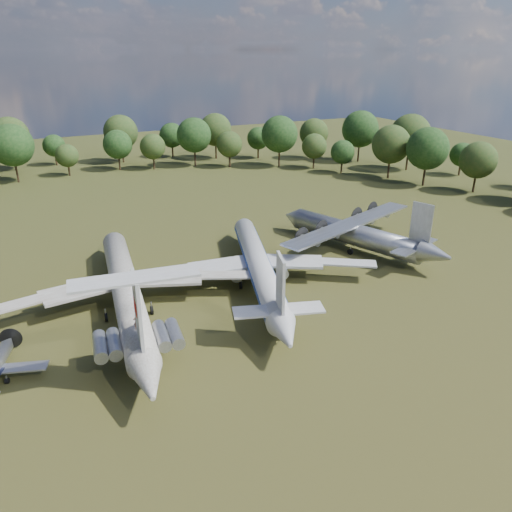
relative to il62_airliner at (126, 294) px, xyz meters
name	(u,v)px	position (x,y,z in m)	size (l,w,h in m)	color
ground	(175,306)	(5.83, -1.49, -2.36)	(300.00, 300.00, 0.00)	#223812
il62_airliner	(126,294)	(0.00, 0.00, 0.00)	(37.06, 48.17, 4.72)	#B7B7B2
tu104_jet	(259,270)	(18.47, -0.40, -0.10)	(33.87, 45.16, 4.52)	silver
an12_transport	(354,237)	(38.59, 4.53, -0.10)	(30.71, 34.33, 4.52)	gray
person_on_il62	(137,322)	(-1.57, -13.14, 3.23)	(0.63, 0.42, 1.74)	#95654C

